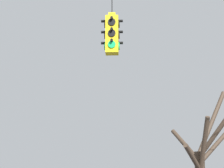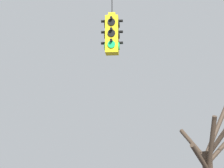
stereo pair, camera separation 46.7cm
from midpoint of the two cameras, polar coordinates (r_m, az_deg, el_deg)
traffic_light_near_left_pole at (r=11.64m, az=-1.16°, el=6.53°), size 0.58×0.58×3.00m
bare_tree at (r=18.07m, az=11.08°, el=-10.45°), size 2.58×3.50×5.81m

